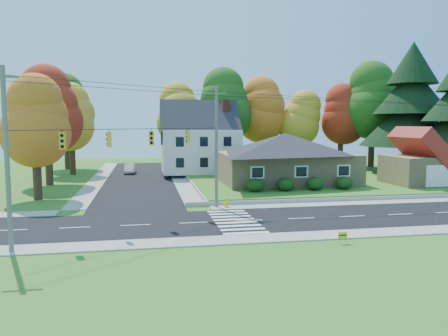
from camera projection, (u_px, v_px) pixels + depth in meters
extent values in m
plane|color=#3D7923|center=(249.00, 221.00, 31.37)|extent=(120.00, 120.00, 0.00)
cube|color=black|center=(249.00, 221.00, 31.37)|extent=(90.00, 8.00, 0.02)
cube|color=black|center=(140.00, 178.00, 55.39)|extent=(8.00, 44.00, 0.02)
cube|color=#9C9A90|center=(235.00, 207.00, 36.26)|extent=(90.00, 2.00, 0.08)
cube|color=#9C9A90|center=(268.00, 238.00, 26.47)|extent=(90.00, 2.00, 0.08)
cube|color=#3D7923|center=(311.00, 178.00, 54.21)|extent=(30.00, 30.00, 0.50)
cube|color=tan|center=(285.00, 168.00, 48.24)|extent=(14.00, 10.00, 3.20)
pyramid|color=#26262B|center=(286.00, 143.00, 47.96)|extent=(14.60, 10.60, 2.20)
cube|color=silver|center=(200.00, 151.00, 58.44)|extent=(10.00, 8.00, 5.60)
pyramid|color=#26262B|center=(200.00, 121.00, 58.03)|extent=(10.40, 8.40, 2.40)
cube|color=brown|center=(226.00, 136.00, 58.86)|extent=(0.90, 0.90, 9.60)
cube|color=tan|center=(422.00, 170.00, 46.83)|extent=(7.00, 6.00, 3.00)
pyramid|color=maroon|center=(423.00, 148.00, 46.59)|extent=(7.30, 6.30, 1.60)
cube|color=silver|center=(441.00, 176.00, 43.87)|extent=(3.20, 0.10, 2.20)
ellipsoid|color=#163A10|center=(255.00, 185.00, 41.38)|extent=(1.70, 1.70, 1.27)
ellipsoid|color=#163A10|center=(286.00, 184.00, 41.91)|extent=(1.70, 1.70, 1.27)
ellipsoid|color=#163A10|center=(315.00, 184.00, 42.45)|extent=(1.70, 1.70, 1.27)
ellipsoid|color=#163A10|center=(344.00, 183.00, 42.98)|extent=(1.70, 1.70, 1.27)
cylinder|color=#666059|center=(7.00, 161.00, 23.19)|extent=(0.26, 0.26, 10.00)
cube|color=#666059|center=(3.00, 77.00, 22.74)|extent=(1.60, 0.12, 0.12)
cylinder|color=#666059|center=(216.00, 148.00, 35.68)|extent=(0.26, 0.26, 10.00)
cube|color=#666059|center=(216.00, 93.00, 35.23)|extent=(1.60, 0.12, 0.12)
cube|color=gold|center=(62.00, 141.00, 25.50)|extent=(0.34, 0.26, 1.00)
cube|color=gold|center=(109.00, 139.00, 27.90)|extent=(0.26, 0.34, 1.00)
cube|color=gold|center=(151.00, 138.00, 30.48)|extent=(0.34, 0.26, 1.00)
cube|color=gold|center=(188.00, 137.00, 33.18)|extent=(0.26, 0.34, 1.00)
cylinder|color=black|center=(133.00, 129.00, 29.27)|extent=(13.02, 10.43, 0.04)
cylinder|color=#3F2A19|center=(181.00, 149.00, 63.97)|extent=(0.80, 0.80, 5.40)
sphere|color=gold|center=(181.00, 122.00, 63.57)|extent=(6.72, 6.72, 6.72)
sphere|color=gold|center=(181.00, 111.00, 63.40)|extent=(5.91, 5.91, 5.91)
sphere|color=gold|center=(181.00, 99.00, 63.22)|extent=(5.11, 5.11, 5.11)
cylinder|color=#3F2A19|center=(223.00, 146.00, 64.01)|extent=(0.86, 0.86, 6.30)
sphere|color=#265818|center=(223.00, 115.00, 63.54)|extent=(7.84, 7.84, 7.84)
sphere|color=#265818|center=(223.00, 101.00, 63.34)|extent=(6.90, 6.90, 6.90)
sphere|color=#265818|center=(223.00, 88.00, 63.14)|extent=(5.96, 5.96, 5.96)
cylinder|color=#3F2A19|center=(260.00, 147.00, 66.08)|extent=(0.83, 0.83, 5.85)
sphere|color=#CF671C|center=(261.00, 119.00, 65.65)|extent=(7.28, 7.28, 7.28)
sphere|color=#CF671C|center=(261.00, 107.00, 65.46)|extent=(6.41, 6.41, 6.41)
sphere|color=#CF671C|center=(261.00, 94.00, 65.27)|extent=(5.53, 5.53, 5.53)
cylinder|color=#3F2A19|center=(300.00, 150.00, 66.21)|extent=(0.77, 0.77, 4.95)
sphere|color=gold|center=(301.00, 126.00, 65.85)|extent=(6.16, 6.16, 6.16)
sphere|color=gold|center=(301.00, 116.00, 65.69)|extent=(5.42, 5.42, 5.42)
sphere|color=gold|center=(301.00, 106.00, 65.53)|extent=(4.68, 4.68, 4.68)
cylinder|color=#3F2A19|center=(340.00, 148.00, 66.28)|extent=(0.80, 0.80, 5.40)
sphere|color=#9E2814|center=(341.00, 122.00, 65.88)|extent=(6.72, 6.72, 6.72)
sphere|color=#9E2814|center=(341.00, 111.00, 65.71)|extent=(5.91, 5.91, 5.91)
sphere|color=#9E2814|center=(342.00, 100.00, 65.54)|extent=(5.11, 5.11, 5.11)
cylinder|color=#3F2A19|center=(371.00, 144.00, 64.96)|extent=(0.89, 0.89, 6.75)
sphere|color=#265818|center=(373.00, 111.00, 64.47)|extent=(8.40, 8.40, 8.40)
sphere|color=#265818|center=(373.00, 97.00, 64.25)|extent=(7.39, 7.39, 7.39)
sphere|color=#265818|center=(374.00, 82.00, 64.04)|extent=(6.38, 6.38, 6.38)
cylinder|color=#3F2A19|center=(409.00, 162.00, 57.51)|extent=(0.40, 0.40, 2.88)
cone|color=black|center=(411.00, 120.00, 56.95)|extent=(12.80, 12.80, 6.72)
cone|color=black|center=(412.00, 90.00, 56.56)|extent=(9.60, 9.60, 6.08)
cone|color=black|center=(413.00, 63.00, 56.20)|extent=(6.40, 6.40, 5.44)
cylinder|color=#3F2A19|center=(37.00, 173.00, 39.84)|extent=(0.77, 0.77, 4.95)
sphere|color=#CF671C|center=(35.00, 134.00, 39.47)|extent=(6.16, 6.16, 6.16)
sphere|color=#CF671C|center=(35.00, 116.00, 39.32)|extent=(5.42, 5.42, 5.42)
sphere|color=#CF671C|center=(34.00, 99.00, 39.16)|extent=(4.68, 4.68, 4.68)
cylinder|color=#3F2A19|center=(49.00, 159.00, 49.40)|extent=(0.83, 0.83, 5.85)
sphere|color=#9E2814|center=(47.00, 122.00, 48.97)|extent=(7.28, 7.28, 7.28)
sphere|color=#9E2814|center=(47.00, 105.00, 48.78)|extent=(6.41, 6.41, 6.41)
sphere|color=#9E2814|center=(46.00, 89.00, 48.60)|extent=(5.53, 5.53, 5.53)
cylinder|color=#3F2A19|center=(72.00, 155.00, 59.39)|extent=(0.80, 0.80, 5.40)
sphere|color=gold|center=(71.00, 126.00, 58.99)|extent=(6.72, 6.72, 6.72)
sphere|color=gold|center=(71.00, 114.00, 58.82)|extent=(5.91, 5.91, 5.91)
sphere|color=gold|center=(70.00, 101.00, 58.65)|extent=(5.11, 5.11, 5.11)
cylinder|color=#3F2A19|center=(67.00, 148.00, 66.82)|extent=(0.86, 0.86, 6.30)
sphere|color=#265818|center=(66.00, 119.00, 66.35)|extent=(7.84, 7.84, 7.84)
sphere|color=#265818|center=(66.00, 106.00, 66.15)|extent=(6.90, 6.90, 6.90)
sphere|color=#265818|center=(65.00, 92.00, 65.95)|extent=(5.96, 5.96, 5.96)
imported|color=silver|center=(130.00, 169.00, 60.87)|extent=(1.43, 3.98, 1.31)
cylinder|color=#D3D510|center=(226.00, 207.00, 36.15)|extent=(0.39, 0.39, 0.11)
cylinder|color=#D3D510|center=(226.00, 203.00, 36.12)|extent=(0.26, 0.26, 0.60)
sphere|color=#D3D510|center=(226.00, 199.00, 36.08)|extent=(0.28, 0.28, 0.28)
cylinder|color=#D3D510|center=(226.00, 202.00, 36.11)|extent=(0.50, 0.31, 0.13)
cylinder|color=black|center=(339.00, 240.00, 25.33)|extent=(0.02, 0.02, 0.46)
cylinder|color=black|center=(346.00, 240.00, 25.40)|extent=(0.02, 0.02, 0.46)
cube|color=yellow|center=(343.00, 235.00, 25.34)|extent=(0.55, 0.07, 0.37)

